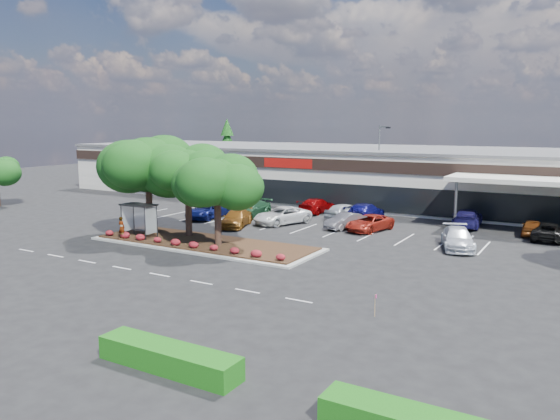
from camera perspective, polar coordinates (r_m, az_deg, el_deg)
The scene contains 31 objects.
ground at distance 37.52m, azimuth -9.23°, elevation -5.10°, with size 160.00×160.00×0.00m, color black.
retail_store at distance 66.38m, azimuth 9.69°, elevation 3.78°, with size 80.40×25.20×6.25m.
landscape_island at distance 41.74m, azimuth -7.87°, elevation -3.45°, with size 18.00×6.00×0.26m.
lane_markings at distance 45.90m, azimuth -1.08°, elevation -2.38°, with size 33.12×20.06×0.01m.
shrub_row at distance 40.07m, azimuth -9.73°, elevation -3.46°, with size 17.00×0.80×0.50m, color maroon, non-canonical shape.
bus_shelter at distance 44.16m, azimuth -14.40°, elevation -0.09°, with size 2.75×1.55×2.59m.
island_tree_west at distance 45.36m, azimuth -13.58°, elevation 2.60°, with size 7.20×7.20×7.89m, color #133E11, non-canonical shape.
island_tree_mid at distance 43.58m, azimuth -9.60°, elevation 2.10°, with size 6.60×6.60×7.32m, color #133E11, non-canonical shape.
island_tree_east at distance 40.01m, azimuth -6.55°, elevation 0.96°, with size 5.80×5.80×6.50m, color #133E11, non-canonical shape.
hedge_south_east at distance 21.46m, azimuth -11.55°, elevation -14.88°, with size 6.00×1.30×0.90m, color #12510E.
conifer_north_west at distance 91.27m, azimuth -5.53°, elevation 6.42°, with size 4.40×4.40×10.00m, color #133E11.
person_waiting at distance 44.06m, azimuth -16.22°, elevation -1.76°, with size 0.62×0.41×1.70m, color #594C47.
light_pole at distance 59.82m, azimuth 10.35°, elevation 3.92°, with size 1.40×0.81×8.87m.
survey_stake at distance 26.55m, azimuth 9.93°, elevation -9.50°, with size 0.08×0.14×1.10m.
car_0 at distance 56.39m, azimuth -7.57°, elevation 0.38°, with size 1.45×4.15×1.37m, color slate.
car_1 at distance 53.24m, azimuth -7.63°, elevation -0.07°, with size 2.44×5.30×1.47m, color navy.
car_2 at distance 52.91m, azimuth -3.16°, elevation 0.04°, with size 2.33×5.74×1.67m, color #1F4E2E.
car_3 at distance 48.63m, azimuth -4.60°, elevation -0.90°, with size 2.03×4.99×1.45m, color brown.
car_4 at distance 49.76m, azimuth 0.23°, elevation -0.58°, with size 2.57×5.58×1.55m, color silver.
car_5 at distance 47.90m, azimuth 6.85°, elevation -1.14°, with size 1.44×4.14×1.36m, color #56555C.
car_6 at distance 47.17m, azimuth 9.33°, elevation -1.35°, with size 2.27×4.93×1.37m, color #A12417.
car_7 at distance 42.05m, azimuth 18.08°, elevation -2.84°, with size 2.13×5.23×1.52m, color silver.
car_9 at distance 62.11m, azimuth -6.99°, elevation 1.25°, with size 2.49×5.39×1.50m, color black.
car_10 at distance 59.66m, azimuth -4.17°, elevation 1.05°, with size 1.74×5.00×1.65m, color black.
car_11 at distance 56.34m, azimuth 3.18°, elevation 0.42°, with size 1.58×3.92×1.33m, color navy.
car_12 at distance 56.02m, azimuth 3.88°, elevation 0.46°, with size 2.12×5.21×1.51m, color #780305.
car_13 at distance 52.68m, azimuth 6.78°, elevation -0.11°, with size 1.83×4.55×1.55m, color #ABB1B8.
car_14 at distance 51.72m, azimuth 8.86°, elevation -0.23°, with size 2.40×5.90×1.71m, color #0B0B53.
car_15 at distance 51.09m, azimuth 18.99°, elevation -0.79°, with size 2.26×5.55×1.61m, color navy.
car_16 at distance 49.12m, azimuth 24.87°, elevation -1.68°, with size 1.59×3.95×1.35m, color brown.
car_17 at distance 47.91m, azimuth 26.33°, elevation -2.00°, with size 2.31×5.01×1.39m, color black.
Camera 1 is at (23.26, -28.00, 9.08)m, focal length 35.00 mm.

